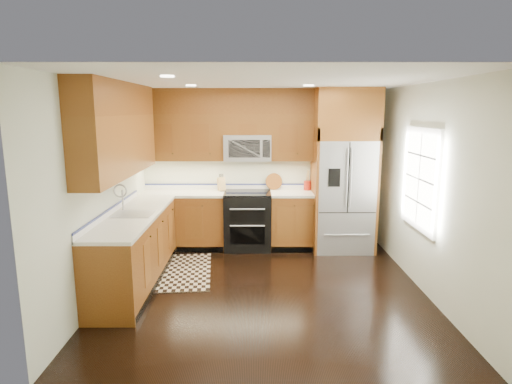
{
  "coord_description": "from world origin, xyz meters",
  "views": [
    {
      "loc": [
        -0.13,
        -5.17,
        2.26
      ],
      "look_at": [
        -0.12,
        0.6,
        1.15
      ],
      "focal_mm": 30.0,
      "sensor_mm": 36.0,
      "label": 1
    }
  ],
  "objects_px": {
    "range": "(248,220)",
    "knife_block": "(221,184)",
    "rug": "(180,271)",
    "refrigerator": "(344,171)",
    "utensil_crock": "(307,183)"
  },
  "relations": [
    {
      "from": "refrigerator",
      "to": "utensil_crock",
      "type": "bearing_deg",
      "value": 155.13
    },
    {
      "from": "knife_block",
      "to": "utensil_crock",
      "type": "bearing_deg",
      "value": 1.84
    },
    {
      "from": "range",
      "to": "knife_block",
      "type": "bearing_deg",
      "value": 158.81
    },
    {
      "from": "refrigerator",
      "to": "rug",
      "type": "relative_size",
      "value": 1.81
    },
    {
      "from": "range",
      "to": "knife_block",
      "type": "distance_m",
      "value": 0.75
    },
    {
      "from": "range",
      "to": "knife_block",
      "type": "xyz_separation_m",
      "value": [
        -0.44,
        0.17,
        0.59
      ]
    },
    {
      "from": "range",
      "to": "refrigerator",
      "type": "xyz_separation_m",
      "value": [
        1.55,
        -0.04,
        0.83
      ]
    },
    {
      "from": "range",
      "to": "knife_block",
      "type": "height_order",
      "value": "knife_block"
    },
    {
      "from": "knife_block",
      "to": "utensil_crock",
      "type": "height_order",
      "value": "utensil_crock"
    },
    {
      "from": "range",
      "to": "knife_block",
      "type": "relative_size",
      "value": 3.35
    },
    {
      "from": "rug",
      "to": "knife_block",
      "type": "bearing_deg",
      "value": 62.61
    },
    {
      "from": "knife_block",
      "to": "utensil_crock",
      "type": "distance_m",
      "value": 1.44
    },
    {
      "from": "range",
      "to": "refrigerator",
      "type": "relative_size",
      "value": 0.36
    },
    {
      "from": "rug",
      "to": "utensil_crock",
      "type": "relative_size",
      "value": 4.33
    },
    {
      "from": "rug",
      "to": "range",
      "type": "bearing_deg",
      "value": 43.44
    }
  ]
}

